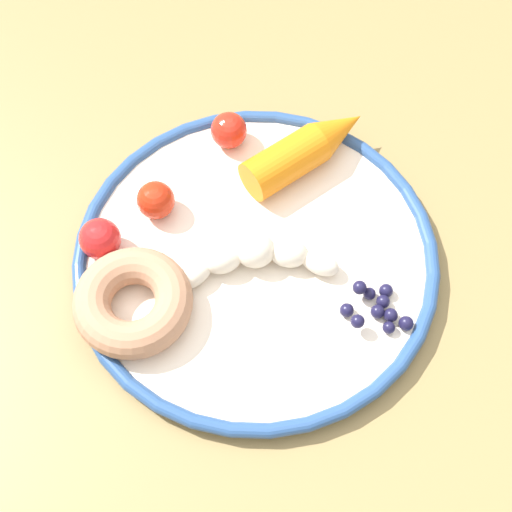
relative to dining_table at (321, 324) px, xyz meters
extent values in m
plane|color=#53594F|center=(0.00, 0.00, -0.66)|extent=(6.00, 6.00, 0.00)
cube|color=olive|center=(0.00, 0.00, 0.06)|extent=(1.30, 1.00, 0.03)
cube|color=olive|center=(-0.59, 0.44, -0.31)|extent=(0.05, 0.05, 0.70)
cylinder|color=#F0E2CF|center=(-0.05, -0.04, 0.08)|extent=(0.30, 0.30, 0.01)
torus|color=#294C85|center=(-0.05, -0.04, 0.08)|extent=(0.31, 0.31, 0.01)
ellipsoid|color=beige|center=(-0.02, 0.00, 0.09)|extent=(0.04, 0.04, 0.02)
ellipsoid|color=beige|center=(-0.04, -0.02, 0.09)|extent=(0.04, 0.04, 0.02)
ellipsoid|color=beige|center=(-0.05, -0.04, 0.10)|extent=(0.04, 0.04, 0.03)
ellipsoid|color=beige|center=(-0.06, -0.07, 0.09)|extent=(0.03, 0.04, 0.02)
ellipsoid|color=beige|center=(-0.05, -0.10, 0.09)|extent=(0.03, 0.04, 0.02)
cylinder|color=orange|center=(-0.11, 0.02, 0.10)|extent=(0.05, 0.08, 0.04)
cone|color=orange|center=(-0.13, 0.08, 0.10)|extent=(0.05, 0.06, 0.04)
torus|color=tan|center=(-0.05, -0.15, 0.10)|extent=(0.11, 0.11, 0.03)
sphere|color=#191638|center=(0.04, 0.02, 0.09)|extent=(0.01, 0.01, 0.01)
sphere|color=#191638|center=(0.03, 0.04, 0.09)|extent=(0.01, 0.01, 0.01)
sphere|color=#191638|center=(0.06, 0.04, 0.09)|extent=(0.01, 0.01, 0.01)
sphere|color=#191638|center=(0.05, 0.03, 0.09)|extent=(0.01, 0.01, 0.01)
sphere|color=#191638|center=(0.02, 0.02, 0.09)|extent=(0.01, 0.01, 0.01)
sphere|color=#191638|center=(0.06, 0.02, 0.09)|extent=(0.01, 0.01, 0.01)
sphere|color=#191638|center=(0.03, 0.03, 0.09)|extent=(0.01, 0.01, 0.01)
sphere|color=#191638|center=(0.03, 0.00, 0.09)|extent=(0.01, 0.01, 0.01)
sphere|color=#191638|center=(0.04, 0.00, 0.10)|extent=(0.01, 0.01, 0.01)
sphere|color=#191638|center=(0.02, 0.02, 0.10)|extent=(0.01, 0.01, 0.01)
sphere|color=red|center=(-0.11, -0.15, 0.10)|extent=(0.03, 0.03, 0.03)
sphere|color=red|center=(-0.17, -0.01, 0.10)|extent=(0.03, 0.03, 0.03)
sphere|color=red|center=(-0.13, -0.10, 0.10)|extent=(0.03, 0.03, 0.03)
camera|label=1|loc=(0.21, -0.17, 0.62)|focal=50.94mm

